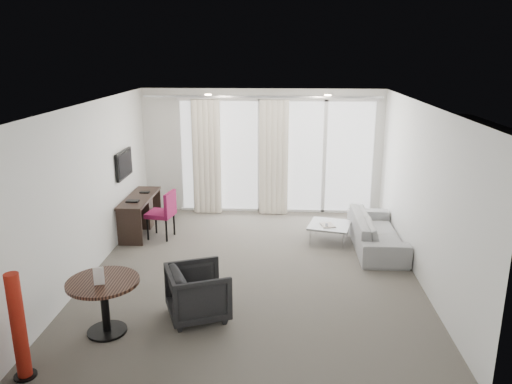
# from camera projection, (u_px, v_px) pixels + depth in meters

# --- Properties ---
(floor) EXTENTS (5.00, 6.00, 0.00)m
(floor) POSITION_uv_depth(u_px,v_px,m) (254.00, 269.00, 7.92)
(floor) COLOR #575249
(floor) RESTS_ON ground
(ceiling) EXTENTS (5.00, 6.00, 0.00)m
(ceiling) POSITION_uv_depth(u_px,v_px,m) (254.00, 104.00, 7.21)
(ceiling) COLOR white
(ceiling) RESTS_ON ground
(wall_left) EXTENTS (0.00, 6.00, 2.60)m
(wall_left) POSITION_uv_depth(u_px,v_px,m) (92.00, 188.00, 7.70)
(wall_left) COLOR silver
(wall_left) RESTS_ON ground
(wall_right) EXTENTS (0.00, 6.00, 2.60)m
(wall_right) POSITION_uv_depth(u_px,v_px,m) (421.00, 193.00, 7.44)
(wall_right) COLOR silver
(wall_right) RESTS_ON ground
(wall_front) EXTENTS (5.00, 0.00, 2.60)m
(wall_front) POSITION_uv_depth(u_px,v_px,m) (235.00, 276.00, 4.69)
(wall_front) COLOR silver
(wall_front) RESTS_ON ground
(window_panel) EXTENTS (4.00, 0.02, 2.38)m
(window_panel) POSITION_uv_depth(u_px,v_px,m) (276.00, 157.00, 10.45)
(window_panel) COLOR white
(window_panel) RESTS_ON ground
(window_frame) EXTENTS (4.10, 0.06, 2.44)m
(window_frame) POSITION_uv_depth(u_px,v_px,m) (276.00, 157.00, 10.43)
(window_frame) COLOR white
(window_frame) RESTS_ON ground
(curtain_left) EXTENTS (0.60, 0.20, 2.38)m
(curtain_left) POSITION_uv_depth(u_px,v_px,m) (207.00, 157.00, 10.36)
(curtain_left) COLOR silver
(curtain_left) RESTS_ON ground
(curtain_right) EXTENTS (0.60, 0.20, 2.38)m
(curtain_right) POSITION_uv_depth(u_px,v_px,m) (274.00, 158.00, 10.29)
(curtain_right) COLOR silver
(curtain_right) RESTS_ON ground
(curtain_track) EXTENTS (4.80, 0.04, 0.04)m
(curtain_track) POSITION_uv_depth(u_px,v_px,m) (262.00, 97.00, 9.96)
(curtain_track) COLOR #B2B2B7
(curtain_track) RESTS_ON ceiling
(downlight_a) EXTENTS (0.12, 0.12, 0.02)m
(downlight_a) POSITION_uv_depth(u_px,v_px,m) (208.00, 95.00, 8.80)
(downlight_a) COLOR #FFE0B2
(downlight_a) RESTS_ON ceiling
(downlight_b) EXTENTS (0.12, 0.12, 0.02)m
(downlight_b) POSITION_uv_depth(u_px,v_px,m) (328.00, 95.00, 8.69)
(downlight_b) COLOR #FFE0B2
(downlight_b) RESTS_ON ceiling
(desk) EXTENTS (0.46, 1.49, 0.70)m
(desk) POSITION_uv_depth(u_px,v_px,m) (140.00, 215.00, 9.44)
(desk) COLOR black
(desk) RESTS_ON floor
(tv) EXTENTS (0.05, 0.80, 0.50)m
(tv) POSITION_uv_depth(u_px,v_px,m) (124.00, 164.00, 9.07)
(tv) COLOR black
(tv) RESTS_ON wall_left
(desk_chair) EXTENTS (0.56, 0.53, 0.89)m
(desk_chair) POSITION_uv_depth(u_px,v_px,m) (160.00, 214.00, 9.14)
(desk_chair) COLOR maroon
(desk_chair) RESTS_ON floor
(round_table) EXTENTS (1.08, 1.08, 0.69)m
(round_table) POSITION_uv_depth(u_px,v_px,m) (105.00, 307.00, 6.05)
(round_table) COLOR black
(round_table) RESTS_ON floor
(menu_card) EXTENTS (0.12, 0.06, 0.22)m
(menu_card) POSITION_uv_depth(u_px,v_px,m) (99.00, 283.00, 5.85)
(menu_card) COLOR white
(menu_card) RESTS_ON round_table
(red_lamp) EXTENTS (0.28, 0.28, 1.19)m
(red_lamp) POSITION_uv_depth(u_px,v_px,m) (18.00, 327.00, 5.15)
(red_lamp) COLOR maroon
(red_lamp) RESTS_ON floor
(tub_armchair) EXTENTS (0.97, 0.96, 0.69)m
(tub_armchair) POSITION_uv_depth(u_px,v_px,m) (198.00, 292.00, 6.41)
(tub_armchair) COLOR black
(tub_armchair) RESTS_ON floor
(coffee_table) EXTENTS (0.87, 0.87, 0.32)m
(coffee_table) POSITION_uv_depth(u_px,v_px,m) (329.00, 233.00, 9.04)
(coffee_table) COLOR gray
(coffee_table) RESTS_ON floor
(remote) EXTENTS (0.07, 0.18, 0.02)m
(remote) POSITION_uv_depth(u_px,v_px,m) (327.00, 224.00, 8.91)
(remote) COLOR black
(remote) RESTS_ON coffee_table
(magazine) EXTENTS (0.28, 0.33, 0.02)m
(magazine) POSITION_uv_depth(u_px,v_px,m) (328.00, 223.00, 8.93)
(magazine) COLOR gray
(magazine) RESTS_ON coffee_table
(sofa) EXTENTS (0.78, 1.99, 0.58)m
(sofa) POSITION_uv_depth(u_px,v_px,m) (377.00, 232.00, 8.72)
(sofa) COLOR gray
(sofa) RESTS_ON floor
(terrace_slab) EXTENTS (5.60, 3.00, 0.12)m
(terrace_slab) POSITION_uv_depth(u_px,v_px,m) (277.00, 194.00, 12.25)
(terrace_slab) COLOR #4D4D50
(terrace_slab) RESTS_ON ground
(rattan_chair_a) EXTENTS (0.57, 0.57, 0.73)m
(rattan_chair_a) POSITION_uv_depth(u_px,v_px,m) (320.00, 183.00, 11.61)
(rattan_chair_a) COLOR brown
(rattan_chair_a) RESTS_ON terrace_slab
(rattan_chair_b) EXTENTS (0.63, 0.63, 0.80)m
(rattan_chair_b) POSITION_uv_depth(u_px,v_px,m) (334.00, 182.00, 11.58)
(rattan_chair_b) COLOR brown
(rattan_chair_b) RESTS_ON terrace_slab
(rattan_table) EXTENTS (0.61, 0.61, 0.53)m
(rattan_table) POSITION_uv_depth(u_px,v_px,m) (338.00, 183.00, 12.01)
(rattan_table) COLOR brown
(rattan_table) RESTS_ON terrace_slab
(balustrade) EXTENTS (5.50, 0.06, 1.05)m
(balustrade) POSITION_uv_depth(u_px,v_px,m) (278.00, 159.00, 13.48)
(balustrade) COLOR #B2B2B7
(balustrade) RESTS_ON terrace_slab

